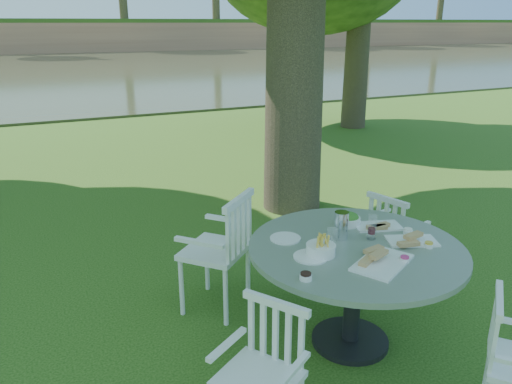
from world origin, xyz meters
TOP-DOWN VIEW (x-y plane):
  - ground at (0.00, 0.00)m, footprint 140.00×140.00m
  - table at (0.23, -0.95)m, footprint 1.49×1.49m
  - chair_ne at (1.08, -0.32)m, footprint 0.49×0.51m
  - chair_nw at (-0.42, -0.14)m, footprint 0.68×0.68m
  - chair_sw at (-0.71, -1.45)m, footprint 0.55×0.55m
  - chair_se at (0.57, -1.96)m, footprint 0.56×0.56m
  - tableware at (0.20, -0.91)m, footprint 1.18×0.95m
  - river at (0.00, 23.00)m, footprint 100.00×28.00m

SIDE VIEW (x-z plane):
  - ground at x=0.00m, z-range 0.00..0.00m
  - river at x=0.00m, z-range -0.06..0.06m
  - chair_sw at x=-0.71m, z-range 0.07..0.88m
  - chair_se at x=0.57m, z-range 0.07..0.89m
  - chair_ne at x=1.08m, z-range 0.07..0.90m
  - chair_nw at x=-0.42m, z-range 0.09..1.07m
  - table at x=0.23m, z-range 0.25..1.04m
  - tableware at x=0.20m, z-range 0.72..0.92m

